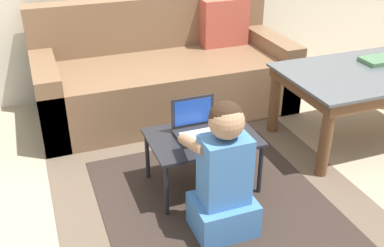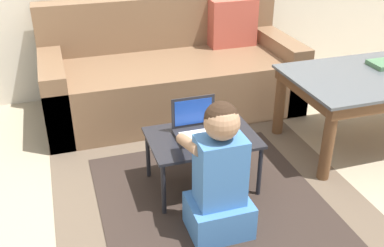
{
  "view_description": "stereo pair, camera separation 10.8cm",
  "coord_description": "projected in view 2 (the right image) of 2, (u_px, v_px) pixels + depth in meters",
  "views": [
    {
      "loc": [
        -0.71,
        -1.86,
        1.52
      ],
      "look_at": [
        0.04,
        0.13,
        0.38
      ],
      "focal_mm": 42.0,
      "sensor_mm": 36.0,
      "label": 1
    },
    {
      "loc": [
        -0.61,
        -1.9,
        1.52
      ],
      "look_at": [
        0.04,
        0.13,
        0.38
      ],
      "focal_mm": 42.0,
      "sensor_mm": 36.0,
      "label": 2
    }
  ],
  "objects": [
    {
      "name": "computer_mouse",
      "position": [
        229.0,
        128.0,
        2.46
      ],
      "size": [
        0.08,
        0.1,
        0.04
      ],
      "color": "black",
      "rests_on": "laptop_desk"
    },
    {
      "name": "ground_plane",
      "position": [
        192.0,
        196.0,
        2.47
      ],
      "size": [
        16.0,
        16.0,
        0.0
      ],
      "primitive_type": "plane",
      "color": "gray"
    },
    {
      "name": "person_seated",
      "position": [
        219.0,
        177.0,
        2.08
      ],
      "size": [
        0.3,
        0.41,
        0.7
      ],
      "color": "#3D70B2",
      "rests_on": "ground_plane"
    },
    {
      "name": "coffee_table",
      "position": [
        377.0,
        84.0,
        2.81
      ],
      "size": [
        1.12,
        0.68,
        0.49
      ],
      "color": "#4C5156",
      "rests_on": "ground_plane"
    },
    {
      "name": "area_rug",
      "position": [
        213.0,
        205.0,
        2.39
      ],
      "size": [
        1.63,
        1.8,
        0.01
      ],
      "color": "brown",
      "rests_on": "ground_plane"
    },
    {
      "name": "couch",
      "position": [
        172.0,
        73.0,
        3.35
      ],
      "size": [
        1.83,
        0.83,
        0.79
      ],
      "color": "brown",
      "rests_on": "ground_plane"
    },
    {
      "name": "laptop",
      "position": [
        197.0,
        129.0,
        2.4
      ],
      "size": [
        0.24,
        0.19,
        0.2
      ],
      "color": "#232328",
      "rests_on": "laptop_desk"
    },
    {
      "name": "laptop_desk",
      "position": [
        202.0,
        142.0,
        2.42
      ],
      "size": [
        0.58,
        0.4,
        0.32
      ],
      "color": "black",
      "rests_on": "ground_plane"
    }
  ]
}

